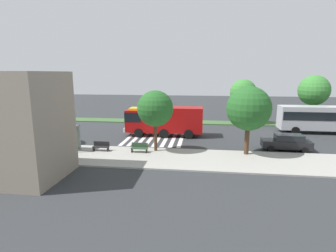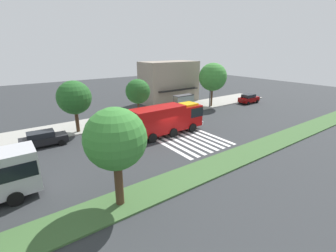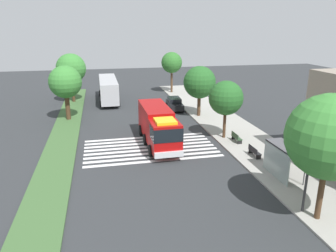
# 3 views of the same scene
# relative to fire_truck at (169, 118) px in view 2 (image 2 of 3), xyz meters

# --- Properties ---
(ground_plane) EXTENTS (120.00, 120.00, 0.00)m
(ground_plane) POSITION_rel_fire_truck_xyz_m (-0.93, -0.93, -2.01)
(ground_plane) COLOR #2D3033
(sidewalk) EXTENTS (60.00, 5.97, 0.14)m
(sidewalk) POSITION_rel_fire_truck_xyz_m (-0.93, 8.97, -1.94)
(sidewalk) COLOR #9E9B93
(sidewalk) RESTS_ON ground_plane
(median_strip) EXTENTS (60.00, 3.00, 0.14)m
(median_strip) POSITION_rel_fire_truck_xyz_m (-0.93, -9.34, -1.94)
(median_strip) COLOR #3D6033
(median_strip) RESTS_ON ground_plane
(crosswalk) EXTENTS (6.75, 12.44, 0.01)m
(crosswalk) POSITION_rel_fire_truck_xyz_m (0.70, -0.93, -2.01)
(crosswalk) COLOR silver
(crosswalk) RESTS_ON ground_plane
(fire_truck) EXTENTS (9.59, 2.92, 3.58)m
(fire_truck) POSITION_rel_fire_truck_xyz_m (0.00, 0.00, 0.00)
(fire_truck) COLOR #A50C0C
(fire_truck) RESTS_ON ground_plane
(parked_car_west) EXTENTS (4.76, 2.19, 1.66)m
(parked_car_west) POSITION_rel_fire_truck_xyz_m (-13.30, 4.79, -1.16)
(parked_car_west) COLOR black
(parked_car_west) RESTS_ON ground_plane
(parked_car_mid) EXTENTS (4.30, 2.11, 1.74)m
(parked_car_mid) POSITION_rel_fire_truck_xyz_m (22.50, 4.78, -1.12)
(parked_car_mid) COLOR #720505
(parked_car_mid) RESTS_ON ground_plane
(bus_stop_shelter) EXTENTS (3.50, 1.40, 2.46)m
(bus_stop_shelter) POSITION_rel_fire_truck_xyz_m (8.95, 7.75, -0.13)
(bus_stop_shelter) COLOR #4C4C51
(bus_stop_shelter) RESTS_ON sidewalk
(bench_near_shelter) EXTENTS (1.60, 0.50, 0.90)m
(bench_near_shelter) POSITION_rel_fire_truck_xyz_m (4.95, 7.70, -1.42)
(bench_near_shelter) COLOR black
(bench_near_shelter) RESTS_ON sidewalk
(bench_west_of_shelter) EXTENTS (1.60, 0.50, 0.90)m
(bench_west_of_shelter) POSITION_rel_fire_truck_xyz_m (1.09, 7.70, -1.42)
(bench_west_of_shelter) COLOR #2D472D
(bench_west_of_shelter) RESTS_ON sidewalk
(street_lamp) EXTENTS (0.36, 0.36, 6.43)m
(street_lamp) POSITION_rel_fire_truck_xyz_m (13.70, 6.58, 1.90)
(street_lamp) COLOR #2D2D30
(street_lamp) RESTS_ON sidewalk
(storefront_building) EXTENTS (10.84, 6.22, 7.76)m
(storefront_building) POSITION_rel_fire_truck_xyz_m (10.67, 14.66, 1.86)
(storefront_building) COLOR gray
(storefront_building) RESTS_ON ground_plane
(sidewalk_tree_west) EXTENTS (4.06, 4.06, 6.36)m
(sidewalk_tree_west) POSITION_rel_fire_truck_xyz_m (-9.04, 6.98, 2.43)
(sidewalk_tree_west) COLOR #47301E
(sidewalk_tree_west) RESTS_ON sidewalk
(sidewalk_tree_center) EXTENTS (3.48, 3.48, 5.92)m
(sidewalk_tree_center) POSITION_rel_fire_truck_xyz_m (-0.37, 6.98, 2.29)
(sidewalk_tree_center) COLOR #47301E
(sidewalk_tree_center) RESTS_ON sidewalk
(sidewalk_tree_far_east) EXTENTS (4.86, 4.86, 7.61)m
(sidewalk_tree_far_east) POSITION_rel_fire_truck_xyz_m (14.56, 6.98, 3.30)
(sidewalk_tree_far_east) COLOR #47301E
(sidewalk_tree_far_east) RESTS_ON sidewalk
(median_tree_west) EXTENTS (3.93, 3.93, 6.62)m
(median_tree_west) POSITION_rel_fire_truck_xyz_m (-10.88, -9.34, 2.74)
(median_tree_west) COLOR #47301E
(median_tree_west) RESTS_ON median_strip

